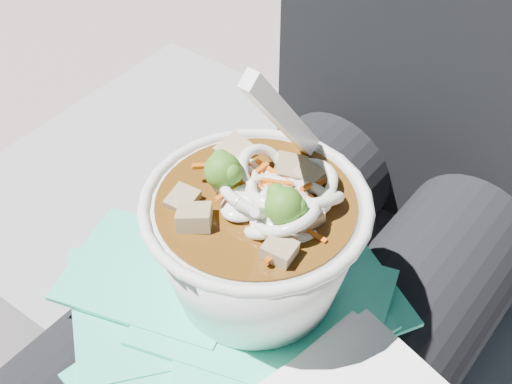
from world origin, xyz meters
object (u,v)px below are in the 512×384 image
Objects in this scene: lap at (278,334)px; plastic_bag at (246,306)px; person_body at (335,257)px; udon_bowl at (258,235)px.

plastic_bag is (-0.00, -0.04, 0.08)m from lap.
person_body is at bearing 88.16° from plastic_bag.
person_body is 0.17m from udon_bowl.
udon_bowl is at bearing -92.57° from person_body.
plastic_bag is at bearing -86.60° from udon_bowl.
person_body reaches higher than plastic_bag.
lap is 0.10m from person_body.
plastic_bag is at bearing -96.08° from lap.
lap is 0.15m from udon_bowl.
person_body reaches higher than udon_bowl.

